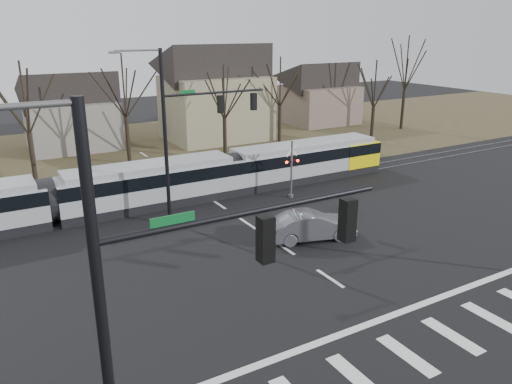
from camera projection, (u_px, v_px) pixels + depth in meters
ground at (359, 297)px, 21.86m from camera, size 140.00×140.00×0.00m
grass_verge at (137, 150)px, 48.17m from camera, size 140.00×28.00×0.01m
crosswalk at (430, 345)px, 18.57m from camera, size 27.00×2.60×0.01m
stop_line at (388, 317)px, 20.37m from camera, size 28.00×0.35×0.01m
lane_dashes at (206, 196)px, 35.01m from camera, size 0.18×30.00×0.01m
rail_pair at (207, 196)px, 34.84m from camera, size 90.00×1.52×0.06m
tram at (148, 183)px, 32.57m from camera, size 38.09×2.83×2.89m
sedan at (311, 226)px, 27.67m from camera, size 4.11×5.72×1.61m
signal_pole_near_left at (182, 313)px, 10.19m from camera, size 9.28×0.44×10.20m
signal_pole_far at (191, 127)px, 29.21m from camera, size 9.28×0.44×10.20m
rail_crossing_signal at (291, 171)px, 34.16m from camera, size 1.08×0.36×4.00m
tree_row at (177, 105)px, 42.62m from camera, size 59.20×7.20×10.00m
house_b at (70, 107)px, 47.84m from camera, size 8.64×7.56×7.65m
house_c at (215, 89)px, 51.63m from camera, size 10.80×8.64×10.10m
house_d at (320, 90)px, 60.79m from camera, size 8.64×7.56×7.65m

